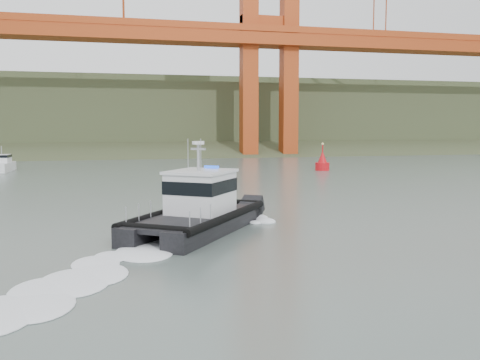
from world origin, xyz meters
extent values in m
plane|color=#576861|center=(0.00, 0.00, 0.00)|extent=(400.00, 400.00, 0.00)
cube|color=#313D23|center=(0.00, 92.00, 0.00)|extent=(500.00, 44.72, 16.25)
cube|color=#313D23|center=(0.00, 120.00, 6.00)|extent=(500.00, 70.00, 18.00)
cube|color=#313D23|center=(0.00, 145.00, 11.00)|extent=(500.00, 60.00, 16.00)
cube|color=#9E3713|center=(0.00, 75.00, 22.00)|extent=(260.00, 6.00, 2.20)
cube|color=black|center=(-4.80, 5.70, 0.41)|extent=(7.24, 9.43, 1.17)
cube|color=black|center=(-2.67, 4.17, 0.41)|extent=(7.24, 9.43, 1.17)
cube|color=black|center=(-4.02, 4.54, 0.87)|extent=(8.53, 9.77, 0.24)
cube|color=silver|center=(-3.45, 5.33, 2.11)|extent=(4.41, 4.54, 2.24)
cube|color=black|center=(-3.45, 5.33, 2.51)|extent=(4.49, 4.62, 0.73)
cube|color=silver|center=(-3.45, 5.33, 3.30)|extent=(4.68, 4.81, 0.16)
cylinder|color=#9B9DA4|center=(-3.62, 5.09, 4.10)|extent=(0.16, 0.16, 1.75)
cylinder|color=white|center=(-3.62, 5.09, 4.93)|extent=(0.68, 0.68, 0.17)
cube|color=white|center=(-21.70, 50.28, 0.52)|extent=(2.47, 6.30, 1.24)
cube|color=white|center=(-21.67, 50.79, 1.55)|extent=(1.81, 2.58, 1.24)
cube|color=black|center=(-21.67, 50.79, 1.96)|extent=(1.87, 2.63, 0.36)
cylinder|color=#9B9DA4|center=(-21.70, 50.28, 2.68)|extent=(0.08, 0.08, 1.24)
cylinder|color=red|center=(19.20, 41.74, 0.41)|extent=(1.86, 1.86, 1.24)
cone|color=red|center=(19.20, 41.74, 1.65)|extent=(1.45, 1.45, 1.86)
cylinder|color=red|center=(19.20, 41.74, 2.90)|extent=(0.17, 0.17, 1.03)
sphere|color=#E5D87F|center=(19.20, 41.74, 3.52)|extent=(0.31, 0.31, 0.31)
camera|label=1|loc=(-8.56, -24.12, 5.85)|focal=40.00mm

